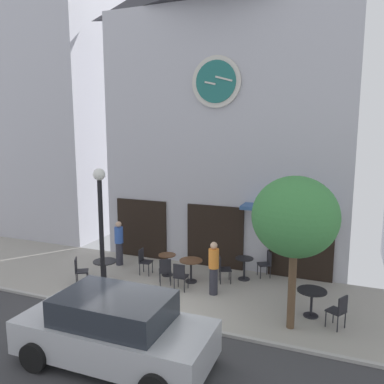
{
  "coord_description": "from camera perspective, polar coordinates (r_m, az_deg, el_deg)",
  "views": [
    {
      "loc": [
        4.76,
        -8.56,
        5.08
      ],
      "look_at": [
        0.39,
        2.3,
        3.15
      ],
      "focal_mm": 36.36,
      "sensor_mm": 36.0,
      "label": 1
    }
  ],
  "objects": [
    {
      "name": "cafe_table_center_right",
      "position": [
        13.75,
        -3.66,
        -10.18
      ],
      "size": [
        0.6,
        0.6,
        0.75
      ],
      "color": "black",
      "rests_on": "ground_plane"
    },
    {
      "name": "cafe_chair_corner",
      "position": [
        13.93,
        -7.09,
        -9.79
      ],
      "size": [
        0.44,
        0.44,
        0.9
      ],
      "color": "black",
      "rests_on": "ground_plane"
    },
    {
      "name": "parked_car_silver",
      "position": [
        9.1,
        -11.25,
        -19.18
      ],
      "size": [
        4.32,
        2.06,
        1.55
      ],
      "color": "#B7BABF",
      "rests_on": "ground_plane"
    },
    {
      "name": "cafe_table_center_left",
      "position": [
        13.38,
        -12.63,
        -10.63
      ],
      "size": [
        0.78,
        0.78,
        0.75
      ],
      "color": "black",
      "rests_on": "ground_plane"
    },
    {
      "name": "cafe_chair_by_entrance",
      "position": [
        13.82,
        10.86,
        -10.04
      ],
      "size": [
        0.54,
        0.54,
        0.9
      ],
      "color": "black",
      "rests_on": "ground_plane"
    },
    {
      "name": "cafe_chair_mid_row",
      "position": [
        12.94,
        -3.96,
        -11.26
      ],
      "size": [
        0.54,
        0.54,
        0.9
      ],
      "color": "black",
      "rests_on": "ground_plane"
    },
    {
      "name": "street_tree",
      "position": [
        9.9,
        14.87,
        -3.65
      ],
      "size": [
        2.14,
        1.92,
        3.94
      ],
      "color": "brown",
      "rests_on": "ground_plane"
    },
    {
      "name": "clock_building",
      "position": [
        14.87,
        4.93,
        12.82
      ],
      "size": [
        9.18,
        3.29,
        11.61
      ],
      "color": "#B2B2BC",
      "rests_on": "ground_plane"
    },
    {
      "name": "cafe_chair_right_end",
      "position": [
        12.48,
        -1.74,
        -12.04
      ],
      "size": [
        0.42,
        0.42,
        0.9
      ],
      "color": "black",
      "rests_on": "ground_plane"
    },
    {
      "name": "pedestrian_blue",
      "position": [
        14.87,
        -10.65,
        -7.29
      ],
      "size": [
        0.39,
        0.39,
        1.67
      ],
      "color": "#2D2D38",
      "rests_on": "ground_plane"
    },
    {
      "name": "street_lamp",
      "position": [
        12.17,
        -13.16,
        -5.64
      ],
      "size": [
        0.36,
        0.36,
        3.91
      ],
      "color": "black",
      "rests_on": "ground_plane"
    },
    {
      "name": "ground_plane",
      "position": [
        10.26,
        -9.66,
        -20.62
      ],
      "size": [
        26.54,
        11.31,
        0.13
      ],
      "color": "#9E998E"
    },
    {
      "name": "cafe_table_near_door",
      "position": [
        11.39,
        17.15,
        -14.48
      ],
      "size": [
        0.79,
        0.79,
        0.75
      ],
      "color": "black",
      "rests_on": "ground_plane"
    },
    {
      "name": "neighbor_building_left",
      "position": [
        20.27,
        -19.34,
        12.49
      ],
      "size": [
        5.43,
        4.3,
        12.74
      ],
      "color": "#B2B2BC",
      "rests_on": "ground_plane"
    },
    {
      "name": "pedestrian_orange",
      "position": [
        12.14,
        3.2,
        -10.99
      ],
      "size": [
        0.45,
        0.45,
        1.67
      ],
      "color": "#2D2D38",
      "rests_on": "ground_plane"
    },
    {
      "name": "cafe_table_center",
      "position": [
        13.48,
        7.68,
        -10.63
      ],
      "size": [
        0.61,
        0.61,
        0.76
      ],
      "color": "black",
      "rests_on": "ground_plane"
    },
    {
      "name": "cafe_chair_outer",
      "position": [
        13.15,
        4.5,
        -10.93
      ],
      "size": [
        0.53,
        0.53,
        0.9
      ],
      "color": "black",
      "rests_on": "ground_plane"
    },
    {
      "name": "cafe_chair_near_tree",
      "position": [
        13.45,
        -16.22,
        -10.8
      ],
      "size": [
        0.55,
        0.55,
        0.9
      ],
      "color": "black",
      "rests_on": "ground_plane"
    },
    {
      "name": "cafe_chair_near_lamp",
      "position": [
        10.97,
        20.75,
        -15.8
      ],
      "size": [
        0.55,
        0.55,
        0.9
      ],
      "color": "black",
      "rests_on": "ground_plane"
    },
    {
      "name": "cafe_table_rightmost",
      "position": [
        13.15,
        -0.15,
        -10.77
      ],
      "size": [
        0.77,
        0.77,
        0.76
      ],
      "color": "black",
      "rests_on": "ground_plane"
    }
  ]
}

